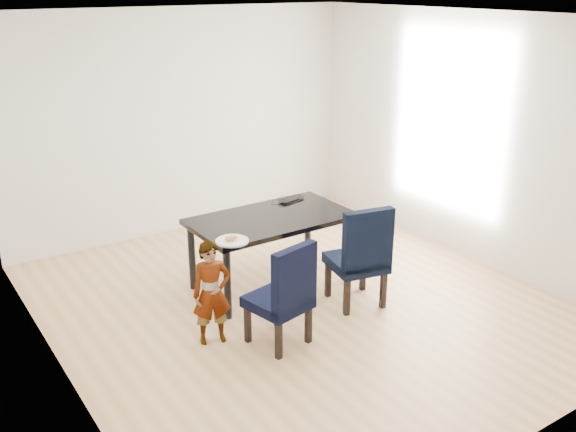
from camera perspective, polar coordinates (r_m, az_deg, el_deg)
floor at (r=6.36m, az=1.02°, el=-7.77°), size 4.50×5.00×0.01m
ceiling at (r=5.61m, az=1.19°, el=17.42°), size 4.50×5.00×0.01m
wall_back at (r=7.96m, az=-9.40°, el=8.19°), size 4.50×0.01×2.70m
wall_front at (r=4.17m, az=21.27°, el=-4.30°), size 4.50×0.01×2.70m
wall_left at (r=4.97m, az=-20.74°, el=-0.32°), size 0.01×5.00×2.70m
wall_right at (r=7.33m, az=15.80°, el=6.65°), size 0.01×5.00×2.70m
dining_table at (r=6.57m, az=-1.46°, el=-3.13°), size 1.60×0.90×0.75m
chair_left at (r=5.50m, az=-0.91°, el=-6.84°), size 0.55×0.56×0.96m
chair_right at (r=6.19m, az=6.10°, el=-3.36°), size 0.59×0.61×1.03m
child at (r=5.56m, az=-6.80°, el=-6.82°), size 0.39×0.31×0.93m
plate at (r=5.84m, az=-4.99°, el=-2.22°), size 0.36×0.36×0.02m
sandwich at (r=5.81m, az=-5.07°, el=-1.95°), size 0.14×0.08×0.05m
laptop at (r=6.93m, az=0.02°, el=1.58°), size 0.34×0.25×0.02m
cable_tangle at (r=6.76m, az=-0.25°, el=1.03°), size 0.15×0.15×0.01m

